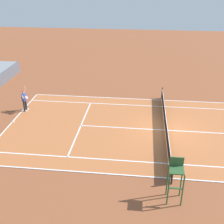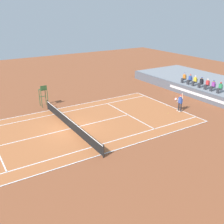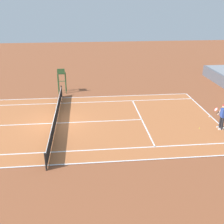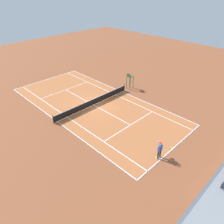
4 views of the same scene
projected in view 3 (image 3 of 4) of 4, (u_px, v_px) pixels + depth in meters
name	position (u px, v px, depth m)	size (l,w,h in m)	color
ground_plane	(56.00, 123.00, 20.01)	(80.00, 80.00, 0.00)	brown
court	(56.00, 123.00, 20.01)	(11.08, 23.88, 0.03)	#B76638
net	(56.00, 117.00, 19.81)	(11.98, 0.10, 1.07)	black
tennis_player	(222.00, 116.00, 18.81)	(0.78, 0.62, 2.08)	#232328
tennis_ball	(200.00, 128.00, 19.19)	(0.07, 0.07, 0.07)	#D1E533
umpire_chair	(62.00, 77.00, 25.91)	(0.77, 0.77, 2.44)	#2D562D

